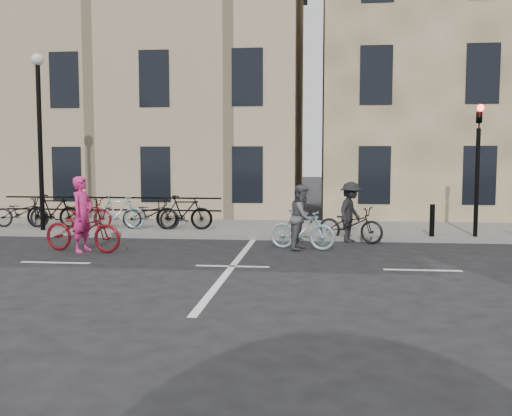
# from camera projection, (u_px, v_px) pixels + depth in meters

# --- Properties ---
(ground) EXTENTS (120.00, 120.00, 0.00)m
(ground) POSITION_uv_depth(u_px,v_px,m) (232.00, 266.00, 12.29)
(ground) COLOR black
(ground) RESTS_ON ground
(sidewalk) EXTENTS (46.00, 4.00, 0.15)m
(sidewalk) POSITION_uv_depth(u_px,v_px,m) (139.00, 227.00, 18.66)
(sidewalk) COLOR slate
(sidewalk) RESTS_ON ground
(building_east) EXTENTS (14.00, 10.00, 12.00)m
(building_east) POSITION_uv_depth(u_px,v_px,m) (493.00, 66.00, 23.65)
(building_east) COLOR #8C7854
(building_east) RESTS_ON sidewalk
(building_west) EXTENTS (20.00, 10.00, 10.00)m
(building_west) POSITION_uv_depth(u_px,v_px,m) (78.00, 96.00, 25.69)
(building_west) COLOR tan
(building_west) RESTS_ON sidewalk
(traffic_light) EXTENTS (0.18, 0.30, 3.90)m
(traffic_light) POSITION_uv_depth(u_px,v_px,m) (478.00, 154.00, 15.70)
(traffic_light) COLOR black
(traffic_light) RESTS_ON sidewalk
(lamp_post) EXTENTS (0.36, 0.36, 5.28)m
(lamp_post) POSITION_uv_depth(u_px,v_px,m) (39.00, 119.00, 17.05)
(lamp_post) COLOR black
(lamp_post) RESTS_ON sidewalk
(bollard_east) EXTENTS (0.14, 0.14, 0.90)m
(bollard_east) POSITION_uv_depth(u_px,v_px,m) (432.00, 220.00, 15.91)
(bollard_east) COLOR black
(bollard_east) RESTS_ON sidewalk
(parked_bikes) EXTENTS (7.25, 1.23, 1.05)m
(parked_bikes) POSITION_uv_depth(u_px,v_px,m) (101.00, 212.00, 17.76)
(parked_bikes) COLOR black
(parked_bikes) RESTS_ON sidewalk
(cyclist_pink) EXTENTS (2.22, 1.12, 1.88)m
(cyclist_pink) POSITION_uv_depth(u_px,v_px,m) (83.00, 226.00, 14.21)
(cyclist_pink) COLOR maroon
(cyclist_pink) RESTS_ON ground
(cyclist_grey) EXTENTS (1.79, 0.94, 1.66)m
(cyclist_grey) POSITION_uv_depth(u_px,v_px,m) (302.00, 223.00, 14.53)
(cyclist_grey) COLOR #89ACB3
(cyclist_grey) RESTS_ON ground
(cyclist_dark) EXTENTS (1.99, 1.40, 1.68)m
(cyclist_dark) POSITION_uv_depth(u_px,v_px,m) (350.00, 218.00, 15.80)
(cyclist_dark) COLOR black
(cyclist_dark) RESTS_ON ground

